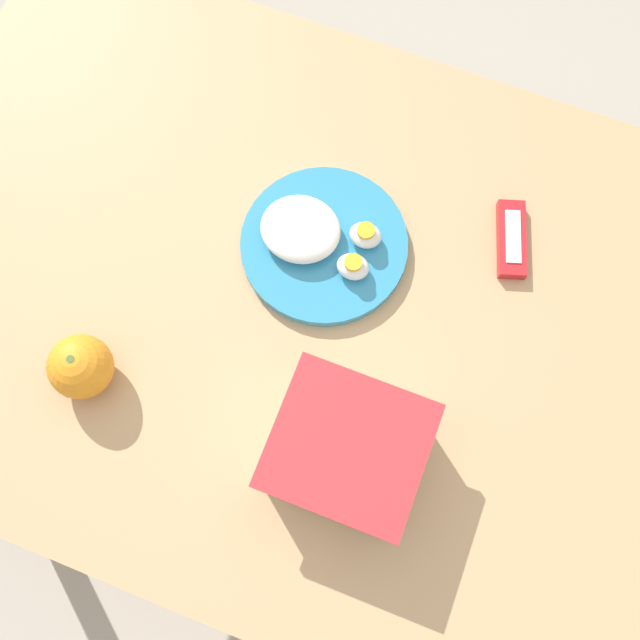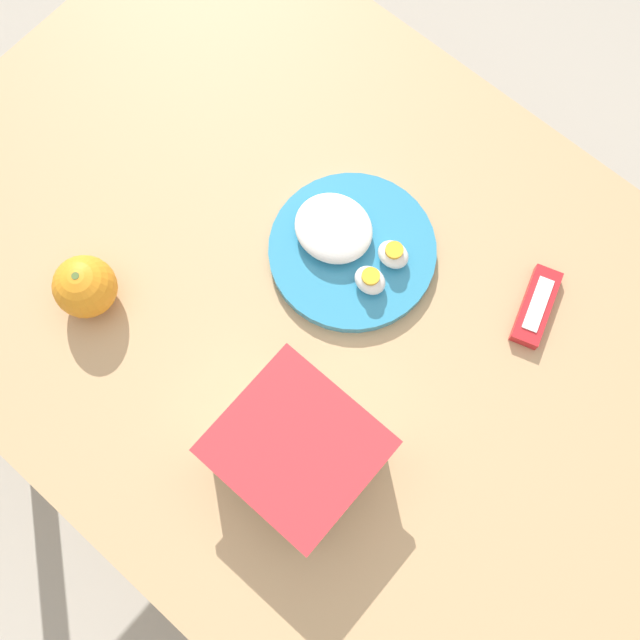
{
  "view_description": "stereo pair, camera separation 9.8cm",
  "coord_description": "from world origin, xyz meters",
  "px_view_note": "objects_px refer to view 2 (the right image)",
  "views": [
    {
      "loc": [
        -0.12,
        0.29,
        1.69
      ],
      "look_at": [
        -0.02,
        0.03,
        0.75
      ],
      "focal_mm": 42.0,
      "sensor_mm": 36.0,
      "label": 1
    },
    {
      "loc": [
        -0.21,
        0.24,
        1.69
      ],
      "look_at": [
        -0.02,
        0.03,
        0.75
      ],
      "focal_mm": 42.0,
      "sensor_mm": 36.0,
      "label": 2
    }
  ],
  "objects_px": {
    "food_container": "(298,452)",
    "candy_bar": "(536,306)",
    "rice_plate": "(349,246)",
    "orange_fruit": "(85,287)"
  },
  "relations": [
    {
      "from": "rice_plate",
      "to": "food_container",
      "type": "bearing_deg",
      "value": 117.53
    },
    {
      "from": "rice_plate",
      "to": "candy_bar",
      "type": "relative_size",
      "value": 1.96
    },
    {
      "from": "orange_fruit",
      "to": "candy_bar",
      "type": "bearing_deg",
      "value": -140.63
    },
    {
      "from": "orange_fruit",
      "to": "rice_plate",
      "type": "xyz_separation_m",
      "value": [
        -0.22,
        -0.28,
        -0.02
      ]
    },
    {
      "from": "food_container",
      "to": "candy_bar",
      "type": "distance_m",
      "value": 0.38
    },
    {
      "from": "food_container",
      "to": "candy_bar",
      "type": "relative_size",
      "value": 1.53
    },
    {
      "from": "food_container",
      "to": "candy_bar",
      "type": "bearing_deg",
      "value": -107.13
    },
    {
      "from": "food_container",
      "to": "rice_plate",
      "type": "bearing_deg",
      "value": -62.47
    },
    {
      "from": "candy_bar",
      "to": "orange_fruit",
      "type": "bearing_deg",
      "value": 39.37
    },
    {
      "from": "food_container",
      "to": "candy_bar",
      "type": "height_order",
      "value": "food_container"
    }
  ]
}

